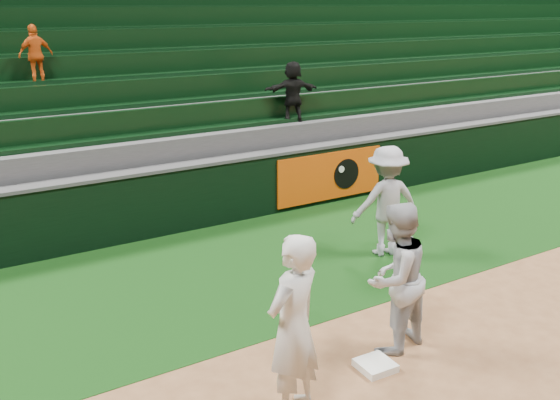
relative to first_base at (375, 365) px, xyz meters
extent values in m
plane|color=brown|center=(0.25, 0.31, -0.04)|extent=(70.00, 70.00, 0.00)
cube|color=black|center=(0.25, 3.31, -0.04)|extent=(36.00, 4.20, 0.01)
cube|color=white|center=(0.00, 0.00, 0.00)|extent=(0.41, 0.41, 0.09)
imported|color=silver|center=(-1.24, -0.14, 0.94)|extent=(0.83, 0.68, 1.96)
imported|color=#ACB0B7|center=(0.48, 0.27, 0.89)|extent=(1.03, 0.88, 1.86)
imported|color=#A0A3AE|center=(2.39, 2.60, 0.89)|extent=(1.32, 0.95, 1.85)
cube|color=black|center=(0.25, 5.51, 0.56)|extent=(36.00, 0.35, 1.20)
cube|color=#D84C0A|center=(3.25, 5.32, 0.56)|extent=(2.60, 0.05, 1.00)
cylinder|color=black|center=(3.65, 5.29, 0.56)|extent=(0.64, 0.02, 0.64)
cylinder|color=white|center=(3.50, 5.27, 0.68)|extent=(0.14, 0.02, 0.14)
cube|color=#424244|center=(0.25, 5.51, 1.18)|extent=(36.00, 0.40, 0.06)
cube|color=#3C3C3F|center=(0.25, 6.23, 0.78)|extent=(36.00, 0.85, 1.65)
cube|color=black|center=(0.25, 6.49, 1.86)|extent=(36.00, 0.14, 0.50)
cube|color=black|center=(0.25, 6.32, 1.65)|extent=(36.00, 0.45, 0.08)
cube|color=#3C3C3F|center=(0.25, 7.08, 1.01)|extent=(36.00, 0.85, 2.10)
cube|color=black|center=(0.25, 7.34, 2.31)|extent=(36.00, 0.14, 0.50)
cube|color=black|center=(0.25, 7.17, 2.10)|extent=(36.00, 0.45, 0.08)
cube|color=#3C3C3F|center=(0.25, 7.93, 1.23)|extent=(36.00, 0.85, 2.55)
cube|color=black|center=(0.25, 8.19, 2.76)|extent=(36.00, 0.14, 0.50)
cube|color=black|center=(0.25, 8.02, 2.55)|extent=(36.00, 0.45, 0.08)
cube|color=#3C3C3F|center=(0.25, 8.78, 1.46)|extent=(36.00, 0.85, 3.00)
cube|color=black|center=(0.25, 9.04, 3.21)|extent=(36.00, 0.14, 0.50)
cube|color=black|center=(0.25, 8.87, 3.00)|extent=(36.00, 0.45, 0.08)
cube|color=#3C3C3F|center=(0.25, 9.63, 1.68)|extent=(36.00, 0.85, 3.45)
cube|color=black|center=(0.25, 9.89, 3.66)|extent=(36.00, 0.14, 0.50)
cube|color=black|center=(0.25, 9.72, 3.45)|extent=(36.00, 0.45, 0.08)
cube|color=#3C3C3F|center=(0.25, 10.48, 1.91)|extent=(36.00, 0.85, 3.90)
cube|color=black|center=(0.25, 10.57, 3.90)|extent=(36.00, 0.45, 0.08)
cube|color=#3C3C3F|center=(0.25, 11.33, 2.13)|extent=(36.00, 0.85, 4.35)
imported|color=#D35413|center=(-1.81, 7.89, 3.07)|extent=(0.70, 0.41, 1.12)
imported|color=black|center=(2.87, 6.19, 2.23)|extent=(1.22, 0.61, 1.26)
camera|label=1|loc=(-4.27, -4.75, 4.02)|focal=40.00mm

